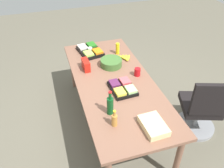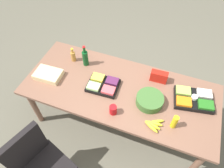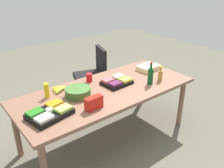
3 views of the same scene
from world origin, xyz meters
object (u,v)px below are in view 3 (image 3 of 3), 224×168
Objects in this scene: banana_bunch at (59,89)px; veggie_tray at (50,113)px; chip_bag_red at (94,103)px; office_chair at (92,80)px; sheet_cake at (148,68)px; conference_table at (107,94)px; fruit_platter at (117,82)px; wine_bottle at (150,76)px; dressing_bottle at (160,75)px; mustard_bottle at (47,90)px; red_solo_cup at (89,78)px; salad_bowl at (78,92)px.

veggie_tray is at bearing 53.23° from banana_bunch.
office_chair is at bearing -123.11° from chip_bag_red.
conference_table is at bearing 8.51° from sheet_cake.
wine_bottle is at bearing 142.87° from fruit_platter.
sheet_cake is 1.72m from veggie_tray.
dressing_bottle is at bearing 100.80° from office_chair.
chip_bag_red is at bearing 36.47° from conference_table.
office_chair is 1.47m from mustard_bottle.
veggie_tray reaches higher than fruit_platter.
dressing_bottle is 1.12m from chip_bag_red.
dressing_bottle is (-0.24, 1.28, 0.46)m from office_chair.
conference_table is at bearing 96.69° from red_solo_cup.
banana_bunch is at bearing -28.12° from wine_bottle.
wine_bottle is at bearing 46.34° from sheet_cake.
chip_bag_red is at bearing 56.89° from office_chair.
veggie_tray is (1.02, 0.17, 0.00)m from fruit_platter.
fruit_platter reaches higher than conference_table.
dressing_bottle reaches higher than conference_table.
mustard_bottle is (0.86, -0.22, 0.06)m from fruit_platter.
fruit_platter is at bearing -170.49° from veggie_tray.
sheet_cake is at bearing 113.66° from office_chair.
red_solo_cup is 0.91m from veggie_tray.
red_solo_cup is (-0.44, -0.00, 0.03)m from banana_bunch.
wine_bottle is at bearing 158.21° from mustard_bottle.
fruit_platter is at bearing 7.66° from sheet_cake.
conference_table is 7.65× the size of wine_bottle.
dressing_bottle reaches higher than office_chair.
mustard_bottle is at bearing -19.51° from dressing_bottle.
sheet_cake is at bearing 167.92° from red_solo_cup.
banana_bunch is at bearing -161.28° from mustard_bottle.
office_chair is at bearing -143.11° from banana_bunch.
wine_bottle is at bearing 151.88° from banana_bunch.
office_chair is at bearing -79.20° from dressing_bottle.
wine_bottle reaches higher than chip_bag_red.
office_chair is 4.65× the size of chip_bag_red.
salad_bowl is at bearing 113.40° from banana_bunch.
dressing_bottle is 0.53× the size of fruit_platter.
conference_table is at bearing 65.31° from office_chair.
fruit_platter reaches higher than sheet_cake.
fruit_platter is 0.44m from wine_bottle.
mustard_bottle is 1.56m from sheet_cake.
sheet_cake reaches higher than conference_table.
chip_bag_red is 0.71m from red_solo_cup.
salad_bowl is 0.64× the size of veggie_tray.
mustard_bottle is at bearing -111.37° from veggie_tray.
office_chair is 2.48× the size of fruit_platter.
red_solo_cup reaches higher than fruit_platter.
fruit_platter is 2.14× the size of mustard_bottle.
wine_bottle is 0.80m from red_solo_cup.
chip_bag_red reaches higher than salad_bowl.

